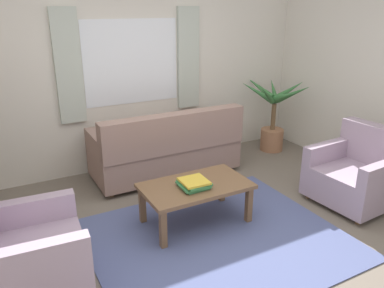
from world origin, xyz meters
name	(u,v)px	position (x,y,z in m)	size (l,w,h in m)	color
ground_plane	(217,239)	(0.00, 0.00, 0.00)	(6.24, 6.24, 0.00)	#6B6056
wall_back	(131,73)	(0.00, 2.26, 1.30)	(5.32, 0.12, 2.60)	silver
window_with_curtains	(132,62)	(0.00, 2.18, 1.45)	(1.98, 0.07, 1.40)	white
area_rug	(217,239)	(0.00, 0.00, 0.01)	(2.38, 2.04, 0.01)	#4C5684
couch	(167,150)	(0.21, 1.60, 0.37)	(1.90, 0.82, 0.92)	gray
armchair_left	(22,255)	(-1.72, 0.09, 0.35)	(0.87, 0.89, 0.88)	#998499
armchair_right	(357,173)	(1.81, -0.09, 0.35)	(0.87, 0.89, 0.88)	#998499
coffee_table	(196,189)	(-0.03, 0.39, 0.38)	(1.10, 0.64, 0.44)	brown
book_stack_on_table	(194,184)	(-0.08, 0.34, 0.48)	(0.30, 0.30, 0.08)	#387F4C
potted_plant	(273,117)	(2.07, 1.71, 0.54)	(1.05, 1.13, 1.14)	#9E6B4C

